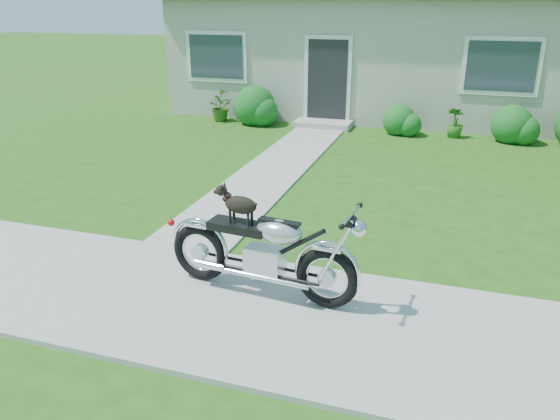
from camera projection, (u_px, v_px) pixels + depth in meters
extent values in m
plane|color=#235114|center=(264.00, 313.00, 5.63)|extent=(80.00, 80.00, 0.00)
cube|color=#9E9B93|center=(264.00, 311.00, 5.62)|extent=(24.00, 2.20, 0.04)
cube|color=#9E9B93|center=(278.00, 166.00, 10.49)|extent=(1.20, 8.00, 0.03)
cube|color=beige|center=(403.00, 55.00, 15.72)|extent=(12.00, 6.00, 3.00)
cube|color=black|center=(327.00, 83.00, 13.63)|extent=(1.00, 0.06, 2.10)
cube|color=#9E9B93|center=(323.00, 124.00, 13.67)|extent=(1.40, 0.70, 0.16)
cube|color=#2D3847|center=(216.00, 57.00, 14.30)|extent=(1.70, 0.05, 1.30)
cube|color=#2D3847|center=(501.00, 66.00, 12.28)|extent=(1.70, 0.05, 1.30)
sphere|color=#185B1E|center=(255.00, 106.00, 13.94)|extent=(1.06, 1.06, 1.06)
sphere|color=#185B1E|center=(399.00, 120.00, 12.94)|extent=(0.77, 0.77, 0.77)
sphere|color=#185B1E|center=(512.00, 125.00, 12.20)|extent=(0.90, 0.90, 0.90)
imported|color=#2C5717|center=(219.00, 106.00, 14.31)|extent=(0.91, 0.89, 0.76)
imported|color=#26641B|center=(455.00, 123.00, 12.60)|extent=(0.47, 0.47, 0.70)
torus|color=black|center=(327.00, 278.00, 5.55)|extent=(0.68, 0.17, 0.67)
torus|color=black|center=(200.00, 252.00, 6.10)|extent=(0.68, 0.17, 0.67)
cube|color=silver|center=(265.00, 261.00, 5.79)|extent=(0.42, 0.28, 0.30)
ellipsoid|color=silver|center=(279.00, 232.00, 5.59)|extent=(0.54, 0.34, 0.26)
cube|color=black|center=(239.00, 226.00, 5.77)|extent=(0.67, 0.32, 0.09)
cube|color=silver|center=(328.00, 248.00, 5.42)|extent=(0.31, 0.17, 0.03)
cube|color=silver|center=(198.00, 224.00, 5.98)|extent=(0.31, 0.17, 0.03)
cylinder|color=silver|center=(351.00, 215.00, 5.20)|extent=(0.09, 0.60, 0.03)
sphere|color=silver|center=(359.00, 228.00, 5.22)|extent=(0.19, 0.19, 0.17)
cylinder|color=silver|center=(260.00, 277.00, 5.72)|extent=(1.10, 0.17, 0.06)
ellipsoid|color=black|center=(241.00, 205.00, 5.67)|extent=(0.38, 0.20, 0.19)
sphere|color=black|center=(221.00, 191.00, 5.71)|extent=(0.13, 0.13, 0.12)
cylinder|color=black|center=(234.00, 213.00, 5.79)|extent=(0.03, 0.03, 0.15)
cylinder|color=black|center=(230.00, 216.00, 5.72)|extent=(0.03, 0.03, 0.15)
cylinder|color=black|center=(252.00, 216.00, 5.72)|extent=(0.03, 0.03, 0.15)
cylinder|color=black|center=(248.00, 219.00, 5.64)|extent=(0.03, 0.03, 0.15)
torus|color=#BF3349|center=(226.00, 196.00, 5.71)|extent=(0.07, 0.10, 0.10)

